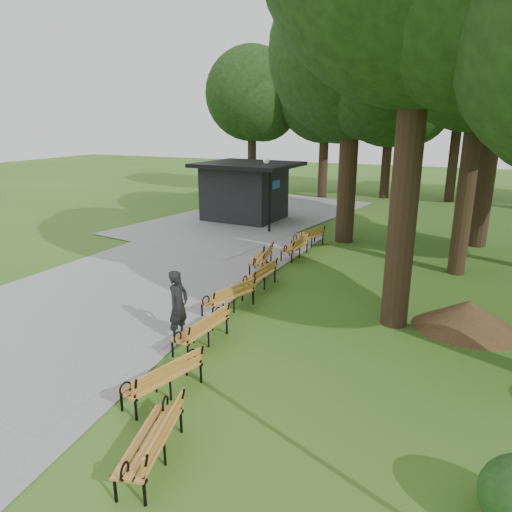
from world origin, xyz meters
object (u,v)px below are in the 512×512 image
at_px(dirt_mound, 468,315).
at_px(lawn_tree_1, 486,29).
at_px(bench_3, 228,296).
at_px(person, 178,306).
at_px(bench_5, 261,258).
at_px(lawn_tree_2, 354,53).
at_px(lawn_tree_4, 506,30).
at_px(bench_2, 201,328).
at_px(kiosk, 244,191).
at_px(bench_4, 258,276).
at_px(bench_0, 151,440).
at_px(bench_7, 308,237).
at_px(bench_6, 295,247).
at_px(bench_1, 163,376).
at_px(lamp_post, 266,177).

bearing_deg(dirt_mound, lawn_tree_1, 94.62).
xyz_separation_m(dirt_mound, bench_3, (-6.27, -1.42, 0.03)).
relative_size(person, bench_5, 0.95).
distance_m(lawn_tree_1, lawn_tree_2, 5.59).
bearing_deg(bench_3, lawn_tree_2, -169.34).
xyz_separation_m(bench_3, lawn_tree_1, (5.87, 6.40, 7.56)).
bearing_deg(lawn_tree_1, lawn_tree_4, 81.02).
bearing_deg(bench_2, bench_5, -165.33).
xyz_separation_m(kiosk, bench_4, (5.16, -9.81, -1.13)).
xyz_separation_m(bench_0, lawn_tree_2, (-0.65, 15.31, 7.47)).
distance_m(bench_0, lawn_tree_2, 17.05).
relative_size(bench_2, bench_7, 1.00).
distance_m(bench_0, lawn_tree_4, 19.43).
bearing_deg(bench_7, kiosk, -110.71).
distance_m(person, lawn_tree_1, 12.67).
relative_size(bench_0, lawn_tree_4, 0.15).
distance_m(bench_6, bench_7, 1.71).
height_order(bench_0, lawn_tree_4, lawn_tree_4).
height_order(person, bench_0, person).
distance_m(bench_1, lawn_tree_2, 15.57).
height_order(person, bench_4, person).
height_order(bench_1, bench_6, same).
height_order(bench_4, lawn_tree_2, lawn_tree_2).
bearing_deg(bench_2, bench_0, 24.43).
bearing_deg(kiosk, bench_7, -35.86).
bearing_deg(lawn_tree_2, bench_1, -91.17).
bearing_deg(lamp_post, lawn_tree_2, -21.91).
height_order(bench_4, bench_6, same).
xyz_separation_m(person, bench_5, (-0.40, 5.99, -0.46)).
xyz_separation_m(lamp_post, bench_1, (4.36, -15.52, -2.03)).
relative_size(person, lamp_post, 0.52).
distance_m(dirt_mound, bench_3, 6.43).
relative_size(bench_7, lawn_tree_4, 0.15).
bearing_deg(lawn_tree_1, bench_0, -108.39).
relative_size(bench_0, bench_6, 1.00).
relative_size(bench_0, lawn_tree_1, 0.17).
xyz_separation_m(lamp_post, bench_4, (3.59, -9.13, -2.03)).
bearing_deg(bench_5, kiosk, -162.17).
relative_size(lawn_tree_1, lawn_tree_4, 0.91).
bearing_deg(lawn_tree_2, lawn_tree_1, -31.16).
bearing_deg(lawn_tree_2, lamp_post, 158.09).
height_order(person, bench_5, person).
relative_size(bench_1, lawn_tree_4, 0.15).
relative_size(lamp_post, bench_4, 1.83).
bearing_deg(lawn_tree_2, dirt_mound, -56.61).
relative_size(bench_6, lawn_tree_2, 0.17).
xyz_separation_m(bench_3, lawn_tree_4, (6.58, 10.91, 8.20)).
xyz_separation_m(dirt_mound, bench_1, (-5.46, -5.79, 0.03)).
xyz_separation_m(bench_2, bench_3, (-0.37, 2.16, 0.00)).
height_order(bench_1, bench_7, same).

